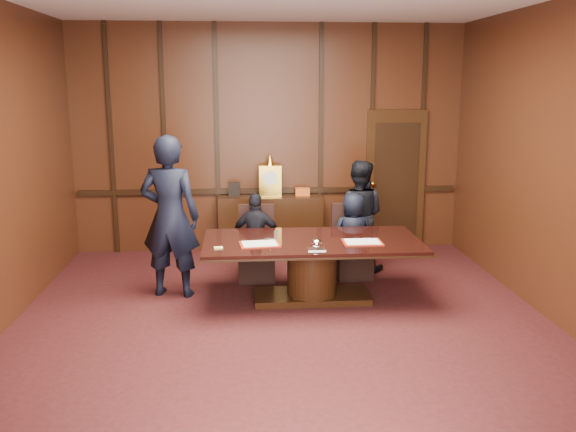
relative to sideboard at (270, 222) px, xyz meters
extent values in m
plane|color=#340F0E|center=(0.00, -3.26, -0.49)|extent=(7.00, 7.00, 0.00)
cube|color=black|center=(0.00, 0.24, 1.26)|extent=(6.00, 0.04, 3.50)
cube|color=black|center=(0.00, -6.76, 1.26)|extent=(6.00, 0.04, 3.50)
cube|color=black|center=(0.00, 0.21, 0.46)|extent=(5.90, 0.05, 0.08)
cube|color=black|center=(2.00, 0.20, 0.61)|extent=(0.95, 0.06, 2.20)
sphere|color=gold|center=(1.63, 0.13, 0.56)|extent=(0.08, 0.08, 0.08)
cube|color=black|center=(0.00, 0.00, -0.04)|extent=(1.60, 0.45, 0.90)
cube|color=black|center=(-0.70, 0.00, -0.46)|extent=(0.12, 0.40, 0.06)
cube|color=black|center=(0.70, 0.00, -0.46)|extent=(0.12, 0.40, 0.06)
cube|color=gold|center=(0.00, 0.00, 0.65)|extent=(0.34, 0.18, 0.48)
cylinder|color=white|center=(0.00, -0.10, 0.71)|extent=(0.22, 0.03, 0.22)
cone|color=gold|center=(0.00, 0.00, 0.97)|extent=(0.14, 0.14, 0.16)
cube|color=black|center=(-0.55, 0.02, 0.52)|extent=(0.18, 0.04, 0.22)
cube|color=#DC5619|center=(0.50, 0.02, 0.47)|extent=(0.22, 0.12, 0.12)
cube|color=black|center=(0.40, -2.16, -0.45)|extent=(1.40, 0.60, 0.08)
cylinder|color=black|center=(0.40, -2.16, -0.10)|extent=(0.60, 0.60, 0.62)
cube|color=black|center=(0.40, -2.16, 0.22)|extent=(2.62, 1.32, 0.02)
cube|color=black|center=(0.40, -2.16, 0.24)|extent=(2.60, 1.30, 0.06)
cube|color=#A3200F|center=(-0.24, -2.34, 0.28)|extent=(0.49, 0.37, 0.01)
cube|color=white|center=(-0.24, -2.34, 0.29)|extent=(0.43, 0.32, 0.01)
cube|color=#A3200F|center=(0.98, -2.34, 0.28)|extent=(0.46, 0.33, 0.01)
cube|color=white|center=(0.98, -2.34, 0.29)|extent=(0.40, 0.28, 0.01)
cube|color=white|center=(0.40, -2.61, 0.28)|extent=(0.20, 0.14, 0.01)
ellipsoid|color=white|center=(0.40, -2.61, 0.34)|extent=(0.13, 0.13, 0.10)
cube|color=#E1E36F|center=(-0.71, -2.47, 0.28)|extent=(0.11, 0.08, 0.01)
cube|color=black|center=(-0.25, -1.31, -0.26)|extent=(0.50, 0.50, 0.46)
cube|color=black|center=(-0.24, -1.10, 0.23)|extent=(0.48, 0.08, 0.55)
cylinder|color=black|center=(-0.45, -1.51, -0.37)|extent=(0.04, 0.04, 0.23)
cylinder|color=black|center=(-0.05, -1.11, -0.37)|extent=(0.04, 0.04, 0.23)
cube|color=black|center=(1.05, -1.31, -0.26)|extent=(0.53, 0.53, 0.46)
cube|color=black|center=(1.03, -1.10, 0.23)|extent=(0.48, 0.12, 0.55)
cylinder|color=black|center=(0.85, -1.51, -0.37)|extent=(0.04, 0.04, 0.23)
cylinder|color=black|center=(1.25, -1.11, -0.37)|extent=(0.04, 0.04, 0.23)
imported|color=black|center=(-0.25, -1.36, 0.11)|extent=(0.74, 0.40, 1.19)
imported|color=black|center=(1.05, -1.36, 0.11)|extent=(0.61, 0.42, 1.18)
imported|color=black|center=(-1.32, -1.85, 0.52)|extent=(0.81, 0.62, 2.01)
imported|color=black|center=(1.20, -0.94, 0.30)|extent=(0.91, 0.80, 1.56)
camera|label=1|loc=(-0.42, -9.22, 2.13)|focal=38.00mm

